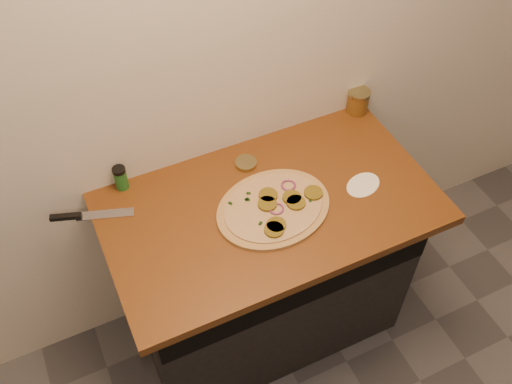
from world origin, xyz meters
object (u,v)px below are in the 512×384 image
pizza (275,207)px  salsa_jar (358,101)px  spice_shaker (121,178)px  chefs_knife (84,216)px

pizza → salsa_jar: 0.64m
pizza → spice_shaker: (-0.46, 0.33, 0.04)m
chefs_knife → pizza: bearing=-22.3°
salsa_jar → spice_shaker: bearing=180.0°
chefs_knife → salsa_jar: size_ratio=2.81×
salsa_jar → spice_shaker: (-1.01, 0.00, -0.00)m
salsa_jar → spice_shaker: salsa_jar is taller
pizza → salsa_jar: (0.55, 0.33, 0.04)m
chefs_knife → spice_shaker: bearing=26.0°
pizza → salsa_jar: size_ratio=4.75×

